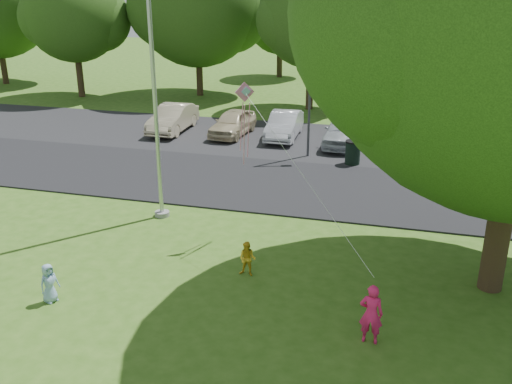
% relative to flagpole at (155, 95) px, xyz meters
% --- Properties ---
extents(ground, '(120.00, 120.00, 0.00)m').
position_rel_flagpole_xyz_m(ground, '(3.50, -5.00, -4.17)').
color(ground, '#335C18').
rests_on(ground, ground).
extents(park_road, '(60.00, 6.00, 0.06)m').
position_rel_flagpole_xyz_m(park_road, '(3.50, 4.00, -4.14)').
color(park_road, black).
rests_on(park_road, ground).
extents(parking_strip, '(42.00, 7.00, 0.06)m').
position_rel_flagpole_xyz_m(parking_strip, '(3.50, 10.50, -4.14)').
color(parking_strip, black).
rests_on(parking_strip, ground).
extents(flagpole, '(0.50, 0.50, 10.00)m').
position_rel_flagpole_xyz_m(flagpole, '(0.00, 0.00, 0.00)').
color(flagpole, '#B7BABF').
rests_on(flagpole, ground).
extents(street_lamp, '(1.52, 0.63, 5.56)m').
position_rel_flagpole_xyz_m(street_lamp, '(3.83, 8.07, -0.83)').
color(street_lamp, '#3F3F44').
rests_on(street_lamp, ground).
extents(trash_can, '(0.68, 0.68, 1.09)m').
position_rel_flagpole_xyz_m(trash_can, '(5.69, 7.34, -3.62)').
color(trash_can, black).
rests_on(trash_can, ground).
extents(tree_row, '(64.35, 11.94, 10.88)m').
position_rel_flagpole_xyz_m(tree_row, '(5.09, 19.23, 1.55)').
color(tree_row, '#332316').
rests_on(tree_row, ground).
extents(horizon_trees, '(77.46, 7.20, 7.02)m').
position_rel_flagpole_xyz_m(horizon_trees, '(7.56, 28.88, 0.14)').
color(horizon_trees, '#332316').
rests_on(horizon_trees, ground).
extents(parked_cars, '(16.83, 5.03, 1.42)m').
position_rel_flagpole_xyz_m(parked_cars, '(4.29, 10.49, -3.43)').
color(parked_cars, '#C6B793').
rests_on(parked_cars, ground).
extents(woman, '(0.54, 0.36, 1.44)m').
position_rel_flagpole_xyz_m(woman, '(7.44, -5.44, -3.44)').
color(woman, '#F9216A').
rests_on(woman, ground).
extents(child_yellow, '(0.50, 0.40, 0.99)m').
position_rel_flagpole_xyz_m(child_yellow, '(3.96, -3.21, -3.67)').
color(child_yellow, yellow).
rests_on(child_yellow, ground).
extents(child_blue, '(0.50, 0.60, 1.04)m').
position_rel_flagpole_xyz_m(child_blue, '(-0.47, -5.80, -3.65)').
color(child_blue, '#87ABCF').
rests_on(child_blue, ground).
extents(kite, '(4.50, 4.92, 3.23)m').
position_rel_flagpole_xyz_m(kite, '(3.32, -0.90, -0.09)').
color(kite, pink).
rests_on(kite, ground).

